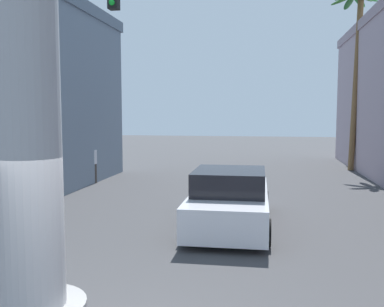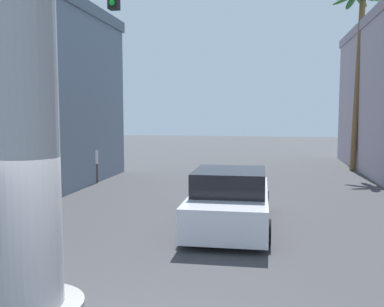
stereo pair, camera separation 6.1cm
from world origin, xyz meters
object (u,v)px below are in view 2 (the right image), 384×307
palm_tree_far_right (357,58)px  traffic_light_mast (3,55)px  car_lead (230,200)px  pedestrian_far_left (94,161)px

palm_tree_far_right → traffic_light_mast: bearing=-128.3°
car_lead → pedestrian_far_left: 8.91m
traffic_light_mast → car_lead: bearing=14.6°
traffic_light_mast → pedestrian_far_left: size_ratio=3.83×
traffic_light_mast → pedestrian_far_left: 8.41m
palm_tree_far_right → pedestrian_far_left: size_ratio=5.59×
pedestrian_far_left → palm_tree_far_right: bearing=28.4°
car_lead → palm_tree_far_right: (5.53, 12.63, 5.20)m
traffic_light_mast → palm_tree_far_right: 17.99m
traffic_light_mast → pedestrian_far_left: (-0.88, 7.60, -3.49)m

